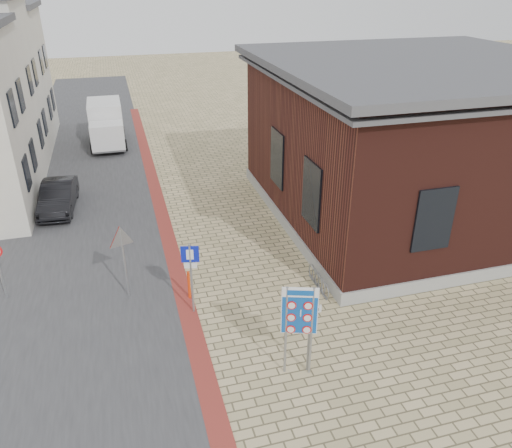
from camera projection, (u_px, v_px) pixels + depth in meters
ground at (264, 341)px, 15.04m from camera, size 120.00×120.00×0.00m
road_strip at (85, 180)px, 26.57m from camera, size 7.00×60.00×0.02m
curb_strip at (161, 211)px, 23.13m from camera, size 0.60×40.00×0.02m
brick_building at (417, 138)px, 21.66m from camera, size 13.00×13.00×6.80m
bike_rack at (318, 281)px, 17.46m from camera, size 0.08×1.80×0.60m
sedan at (58, 196)px, 23.06m from camera, size 1.64×4.05×1.31m
box_truck at (106, 124)px, 31.47m from camera, size 2.18×5.03×2.62m
border_sign at (299, 313)px, 12.97m from camera, size 0.92×0.35×2.80m
essen_sign at (310, 327)px, 13.28m from camera, size 0.61×0.08×2.27m
parking_sign at (191, 267)px, 15.54m from camera, size 0.55×0.17×2.53m
yield_sign at (122, 244)px, 16.21m from camera, size 0.90×0.35×2.63m
bollard at (189, 285)px, 16.77m from camera, size 0.11×0.11×1.05m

